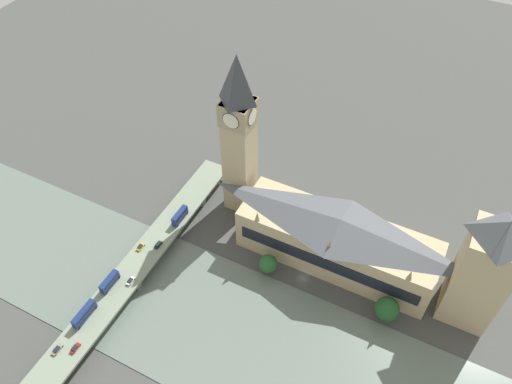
{
  "coord_description": "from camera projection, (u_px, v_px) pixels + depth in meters",
  "views": [
    {
      "loc": [
        -115.09,
        -35.29,
        181.78
      ],
      "look_at": [
        19.91,
        32.63,
        19.55
      ],
      "focal_mm": 35.0,
      "sensor_mm": 36.0,
      "label": 1
    }
  ],
  "objects": [
    {
      "name": "victoria_tower",
      "position": [
        484.0,
        270.0,
        183.4
      ],
      "size": [
        18.69,
        18.69,
        59.89
      ],
      "color": "tan",
      "rests_on": "ground_plane"
    },
    {
      "name": "car_northbound_lead",
      "position": [
        130.0,
        281.0,
        204.98
      ],
      "size": [
        4.21,
        1.77,
        1.42
      ],
      "color": "silver",
      "rests_on": "road_bridge"
    },
    {
      "name": "double_decker_bus_mid",
      "position": [
        84.0,
        314.0,
        192.43
      ],
      "size": [
        11.89,
        2.51,
        4.99
      ],
      "color": "navy",
      "rests_on": "road_bridge"
    },
    {
      "name": "road_bridge",
      "position": [
        127.0,
        277.0,
        208.29
      ],
      "size": [
        151.23,
        13.25,
        6.13
      ],
      "color": "#5D6A59",
      "rests_on": "ground_plane"
    },
    {
      "name": "double_decker_bus_rear",
      "position": [
        180.0,
        216.0,
        226.28
      ],
      "size": [
        10.27,
        2.57,
        5.06
      ],
      "color": "navy",
      "rests_on": "road_bridge"
    },
    {
      "name": "double_decker_bus_lead",
      "position": [
        109.0,
        282.0,
        202.53
      ],
      "size": [
        10.17,
        2.59,
        4.73
      ],
      "color": "navy",
      "rests_on": "road_bridge"
    },
    {
      "name": "parliament_hall",
      "position": [
        337.0,
        240.0,
        210.97
      ],
      "size": [
        25.2,
        84.24,
        27.04
      ],
      "color": "tan",
      "rests_on": "ground_plane"
    },
    {
      "name": "ground_plane",
      "position": [
        303.0,
        278.0,
        213.9
      ],
      "size": [
        600.0,
        600.0,
        0.0
      ],
      "primitive_type": "plane",
      "color": "#424442"
    },
    {
      "name": "car_southbound_lead",
      "position": [
        57.0,
        349.0,
        184.74
      ],
      "size": [
        4.73,
        1.87,
        1.3
      ],
      "color": "slate",
      "rests_on": "road_bridge"
    },
    {
      "name": "car_northbound_mid",
      "position": [
        140.0,
        247.0,
        216.82
      ],
      "size": [
        4.2,
        1.86,
        1.48
      ],
      "color": "gold",
      "rests_on": "road_bridge"
    },
    {
      "name": "river_water",
      "position": [
        267.0,
        349.0,
        191.99
      ],
      "size": [
        59.61,
        360.0,
        0.3
      ],
      "primitive_type": "cube",
      "color": "slate",
      "rests_on": "ground_plane"
    },
    {
      "name": "clock_tower",
      "position": [
        239.0,
        135.0,
        211.89
      ],
      "size": [
        13.27,
        13.27,
        82.16
      ],
      "color": "tan",
      "rests_on": "ground_plane"
    },
    {
      "name": "car_southbound_mid",
      "position": [
        75.0,
        348.0,
        185.04
      ],
      "size": [
        4.34,
        1.75,
        1.44
      ],
      "color": "maroon",
      "rests_on": "road_bridge"
    },
    {
      "name": "car_northbound_tail",
      "position": [
        158.0,
        245.0,
        217.67
      ],
      "size": [
        4.2,
        1.84,
        1.3
      ],
      "color": "black",
      "rests_on": "road_bridge"
    },
    {
      "name": "tree_embankment_mid",
      "position": [
        387.0,
        309.0,
        195.51
      ],
      "size": [
        9.74,
        9.74,
        12.27
      ],
      "color": "brown",
      "rests_on": "ground_plane"
    },
    {
      "name": "tree_embankment_near",
      "position": [
        268.0,
        264.0,
        211.37
      ],
      "size": [
        7.99,
        7.99,
        10.37
      ],
      "color": "brown",
      "rests_on": "ground_plane"
    }
  ]
}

